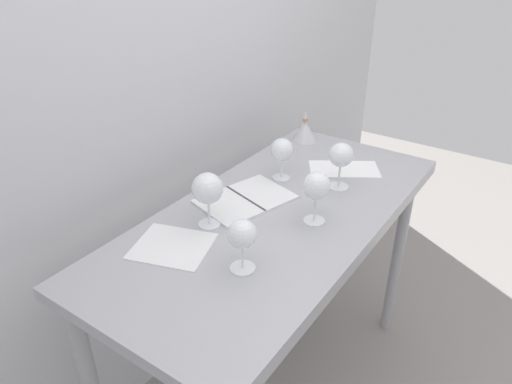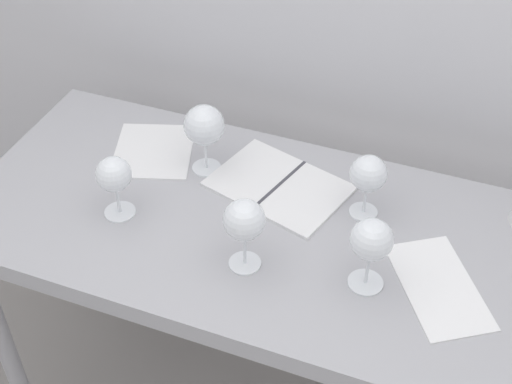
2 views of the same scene
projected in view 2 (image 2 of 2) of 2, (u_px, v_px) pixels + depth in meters
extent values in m
cube|color=#A6A6AB|center=(261.00, 227.00, 1.67)|extent=(1.40, 0.64, 0.04)
cube|color=#A6A6AB|center=(203.00, 335.00, 1.44)|extent=(1.40, 0.01, 0.05)
cylinder|color=#A6A6AB|center=(6.00, 349.00, 1.96)|extent=(0.05, 0.05, 0.86)
cylinder|color=#A6A6AB|center=(103.00, 225.00, 2.32)|extent=(0.05, 0.05, 0.86)
cylinder|color=#A6A6AB|center=(511.00, 341.00, 1.98)|extent=(0.05, 0.05, 0.86)
cylinder|color=white|center=(365.00, 283.00, 1.51)|extent=(0.08, 0.08, 0.00)
cylinder|color=white|center=(368.00, 268.00, 1.48)|extent=(0.01, 0.01, 0.09)
sphere|color=white|center=(372.00, 240.00, 1.43)|extent=(0.09, 0.09, 0.09)
cylinder|color=maroon|center=(371.00, 245.00, 1.44)|extent=(0.06, 0.06, 0.02)
cylinder|color=white|center=(120.00, 212.00, 1.68)|extent=(0.07, 0.07, 0.00)
cylinder|color=white|center=(118.00, 199.00, 1.65)|extent=(0.01, 0.01, 0.08)
sphere|color=white|center=(114.00, 174.00, 1.60)|extent=(0.08, 0.08, 0.08)
cylinder|color=#600A15|center=(114.00, 179.00, 1.61)|extent=(0.06, 0.06, 0.03)
cylinder|color=white|center=(363.00, 212.00, 1.68)|extent=(0.07, 0.07, 0.00)
cylinder|color=white|center=(365.00, 199.00, 1.65)|extent=(0.01, 0.01, 0.08)
sphere|color=white|center=(368.00, 173.00, 1.60)|extent=(0.08, 0.08, 0.08)
cylinder|color=maroon|center=(368.00, 178.00, 1.61)|extent=(0.06, 0.06, 0.03)
cylinder|color=white|center=(207.00, 168.00, 1.80)|extent=(0.07, 0.07, 0.00)
cylinder|color=white|center=(206.00, 153.00, 1.77)|extent=(0.01, 0.01, 0.09)
sphere|color=white|center=(204.00, 125.00, 1.71)|extent=(0.10, 0.10, 0.10)
cylinder|color=maroon|center=(204.00, 131.00, 1.72)|extent=(0.07, 0.07, 0.03)
cylinder|color=white|center=(245.00, 263.00, 1.55)|extent=(0.07, 0.07, 0.00)
cylinder|color=white|center=(245.00, 248.00, 1.52)|extent=(0.01, 0.01, 0.09)
sphere|color=white|center=(244.00, 220.00, 1.47)|extent=(0.09, 0.09, 0.09)
cylinder|color=maroon|center=(244.00, 225.00, 1.48)|extent=(0.06, 0.06, 0.02)
cube|color=white|center=(253.00, 173.00, 1.78)|extent=(0.21, 0.26, 0.01)
cube|color=white|center=(306.00, 199.00, 1.71)|extent=(0.21, 0.26, 0.01)
cube|color=#3F3F47|center=(279.00, 186.00, 1.74)|extent=(0.07, 0.21, 0.01)
cube|color=white|center=(439.00, 286.00, 1.51)|extent=(0.27, 0.31, 0.00)
cube|color=white|center=(153.00, 151.00, 1.85)|extent=(0.26, 0.27, 0.00)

